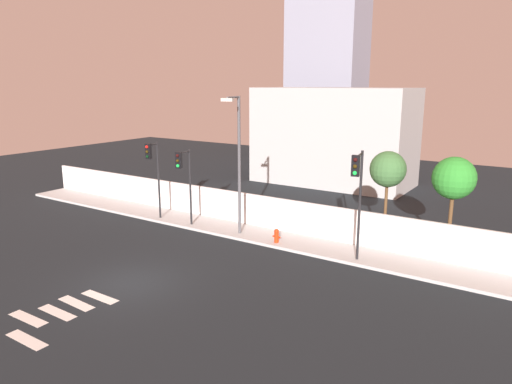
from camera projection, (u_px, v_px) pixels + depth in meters
ground_plane at (130, 283)px, 19.76m from camera, size 80.00×80.00×0.00m
sidewalk at (242, 232)px, 26.41m from camera, size 36.00×2.40×0.15m
perimeter_wall at (255, 210)px, 27.24m from camera, size 36.00×0.18×1.80m
crosswalk_marking at (46, 317)px, 16.92m from camera, size 3.46×4.71×0.01m
traffic_light_left at (358, 185)px, 20.55m from camera, size 0.53×1.73×5.12m
traffic_light_center at (184, 172)px, 26.23m from camera, size 0.51×1.43×4.41m
traffic_light_right at (153, 164)px, 27.77m from camera, size 0.36×1.07×4.65m
street_lamp_curbside at (238, 156)px, 24.80m from camera, size 0.72×1.68×7.40m
fire_hydrant at (276, 235)px, 24.30m from camera, size 0.44×0.26×0.73m
roadside_tree_leftmost at (388, 170)px, 23.60m from camera, size 1.82×1.82×4.90m
roadside_tree_midleft at (454, 179)px, 21.94m from camera, size 2.00×2.00×4.89m
low_building_distant at (333, 136)px, 38.79m from camera, size 12.69×6.00×7.85m
tower_on_skyline at (328, 39)px, 50.03m from camera, size 7.84×5.00×25.51m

